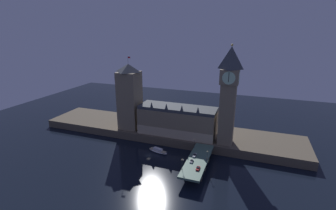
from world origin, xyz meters
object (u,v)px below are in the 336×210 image
street_lamp_mid (207,155)px  boat_upstream (158,151)px  car_southbound_lead (198,168)px  car_northbound_trail (192,161)px  street_lamp_near (182,163)px  street_lamp_far (194,142)px  pedestrian_mid_walk (207,159)px  car_northbound_lead (195,155)px  victoria_tower (130,97)px  clock_tower (229,93)px

street_lamp_mid → boat_upstream: size_ratio=0.44×
car_southbound_lead → boat_upstream: 42.95m
car_northbound_trail → street_lamp_near: size_ratio=0.56×
street_lamp_near → street_lamp_far: street_lamp_far is taller
pedestrian_mid_walk → street_lamp_mid: (0.40, -0.92, 3.53)m
car_northbound_trail → street_lamp_mid: street_lamp_mid is taller
street_lamp_near → street_lamp_mid: (12.22, 14.72, 0.12)m
car_northbound_trail → car_northbound_lead: bearing=90.0°
victoria_tower → street_lamp_mid: victoria_tower is taller
clock_tower → street_lamp_far: size_ratio=10.03×
car_southbound_lead → boat_upstream: bearing=146.7°
car_northbound_trail → street_lamp_near: street_lamp_near is taller
victoria_tower → car_northbound_trail: (64.06, -39.05, -26.26)m
street_lamp_near → street_lamp_mid: size_ratio=0.97×
car_northbound_trail → pedestrian_mid_walk: pedestrian_mid_walk is taller
pedestrian_mid_walk → boat_upstream: 40.48m
victoria_tower → boat_upstream: size_ratio=3.71×
car_northbound_lead → street_lamp_mid: size_ratio=0.65×
victoria_tower → street_lamp_near: victoria_tower is taller
car_southbound_lead → street_lamp_near: bearing=-159.1°
street_lamp_mid → street_lamp_far: street_lamp_mid is taller
street_lamp_far → victoria_tower: bearing=161.8°
car_southbound_lead → victoria_tower: bearing=146.6°
victoria_tower → street_lamp_near: 81.50m
clock_tower → car_northbound_trail: clock_tower is taller
clock_tower → street_lamp_mid: clock_tower is taller
car_northbound_lead → car_northbound_trail: size_ratio=1.20×
street_lamp_near → boat_upstream: street_lamp_near is taller
victoria_tower → car_southbound_lead: size_ratio=14.20×
car_southbound_lead → boat_upstream: car_southbound_lead is taller
boat_upstream → street_lamp_near: bearing=-45.2°
car_southbound_lead → street_lamp_near: 10.28m
car_northbound_trail → boat_upstream: (-29.79, 16.41, -6.32)m
pedestrian_mid_walk → car_northbound_lead: bearing=163.4°
victoria_tower → street_lamp_near: size_ratio=8.64×
car_northbound_lead → street_lamp_far: size_ratio=0.66×
clock_tower → victoria_tower: bearing=177.9°
street_lamp_mid → car_northbound_lead: bearing=158.8°
car_northbound_trail → boat_upstream: car_northbound_trail is taller
car_southbound_lead → street_lamp_near: size_ratio=0.61×
clock_tower → car_northbound_lead: (-15.97, -28.27, -36.78)m
car_northbound_lead → street_lamp_far: 12.31m
victoria_tower → street_lamp_mid: size_ratio=8.41×
victoria_tower → car_northbound_lead: bearing=-26.0°
pedestrian_mid_walk → street_lamp_near: (-11.82, -15.64, 3.41)m
car_southbound_lead → clock_tower: bearing=76.6°
car_northbound_lead → street_lamp_near: bearing=-100.1°
street_lamp_near → boat_upstream: size_ratio=0.43×
victoria_tower → boat_upstream: bearing=-33.5°
car_northbound_lead → boat_upstream: (-29.79, 8.55, -6.36)m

